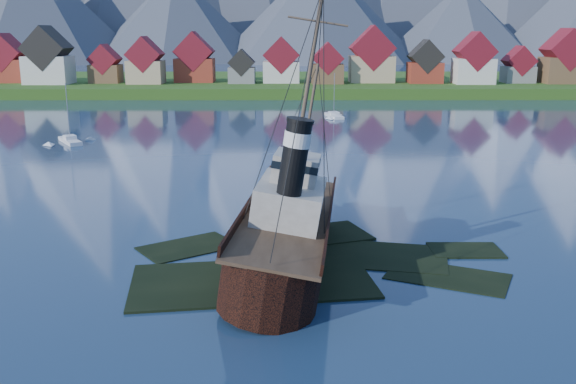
{
  "coord_description": "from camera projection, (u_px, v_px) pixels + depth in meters",
  "views": [
    {
      "loc": [
        -0.41,
        -47.18,
        18.33
      ],
      "look_at": [
        -0.28,
        6.0,
        5.0
      ],
      "focal_mm": 40.0,
      "sensor_mm": 36.0,
      "label": 1
    }
  ],
  "objects": [
    {
      "name": "ground",
      "position": [
        292.0,
        272.0,
        50.22
      ],
      "size": [
        1400.0,
        1400.0,
        0.0
      ],
      "primitive_type": "plane",
      "color": "#1A2F4A",
      "rests_on": "ground"
    },
    {
      "name": "shoal",
      "position": [
        313.0,
        267.0,
        52.39
      ],
      "size": [
        31.71,
        21.24,
        1.14
      ],
      "color": "black",
      "rests_on": "ground"
    },
    {
      "name": "shore_bank",
      "position": [
        288.0,
        88.0,
        215.11
      ],
      "size": [
        600.0,
        80.0,
        3.2
      ],
      "primitive_type": "cube",
      "color": "#254313",
      "rests_on": "ground"
    },
    {
      "name": "seawall",
      "position": [
        288.0,
        99.0,
        178.25
      ],
      "size": [
        600.0,
        2.5,
        2.0
      ],
      "primitive_type": "cube",
      "color": "#3F3D38",
      "rests_on": "ground"
    },
    {
      "name": "town",
      "position": [
        179.0,
        63.0,
        195.57
      ],
      "size": [
        250.96,
        16.69,
        17.3
      ],
      "color": "maroon",
      "rests_on": "ground"
    },
    {
      "name": "tugboat_wreck",
      "position": [
        281.0,
        224.0,
        52.9
      ],
      "size": [
        6.68,
        28.8,
        22.82
      ],
      "rotation": [
        0.0,
        0.15,
        -0.11
      ],
      "color": "black",
      "rests_on": "ground"
    },
    {
      "name": "sailboat_c",
      "position": [
        70.0,
        141.0,
        108.69
      ],
      "size": [
        6.08,
        8.01,
        10.54
      ],
      "rotation": [
        0.0,
        0.0,
        0.56
      ],
      "color": "silver",
      "rests_on": "ground"
    },
    {
      "name": "sailboat_e",
      "position": [
        334.0,
        116.0,
        141.2
      ],
      "size": [
        3.98,
        8.93,
        10.05
      ],
      "rotation": [
        0.0,
        0.0,
        0.22
      ],
      "color": "silver",
      "rests_on": "ground"
    }
  ]
}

